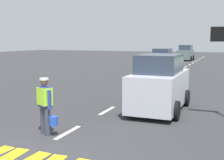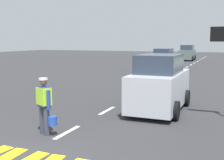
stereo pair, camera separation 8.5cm
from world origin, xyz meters
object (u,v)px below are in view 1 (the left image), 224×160
at_px(road_worker, 45,103).
at_px(car_oncoming_third, 186,53).
at_px(car_oncoming_second, 162,60).
at_px(car_outgoing_ahead, 160,85).

xyz_separation_m(road_worker, car_oncoming_third, (-1.09, 35.12, 0.06)).
distance_m(car_oncoming_second, car_outgoing_ahead, 16.49).
height_order(road_worker, car_oncoming_third, car_oncoming_third).
distance_m(road_worker, car_oncoming_second, 20.37).
distance_m(car_oncoming_third, car_outgoing_ahead, 31.09).
xyz_separation_m(car_oncoming_third, car_outgoing_ahead, (3.48, -30.89, 0.03)).
bearing_deg(road_worker, car_oncoming_second, 93.11).
xyz_separation_m(road_worker, car_outgoing_ahead, (2.39, 4.22, 0.10)).
height_order(road_worker, car_outgoing_ahead, car_outgoing_ahead).
relative_size(car_oncoming_second, car_oncoming_third, 0.90).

